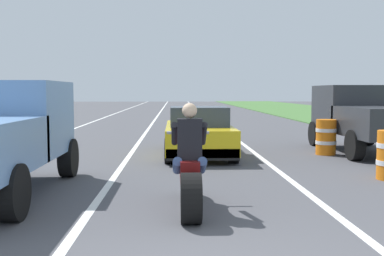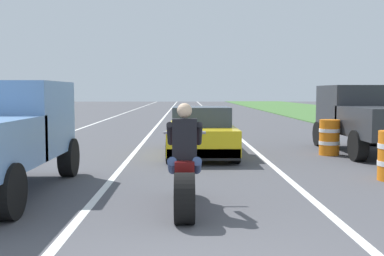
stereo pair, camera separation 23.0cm
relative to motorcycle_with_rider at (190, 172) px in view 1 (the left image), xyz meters
The scene contains 7 objects.
lane_stripe_left_solid 17.76m from the motorcycle_with_rider, 106.66° to the left, with size 0.14×120.00×0.01m, color white.
lane_stripe_right_solid 17.14m from the motorcycle_with_rider, 82.92° to the left, with size 0.14×120.00×0.01m, color white.
lane_stripe_centre_dashed 17.08m from the motorcycle_with_rider, 95.00° to the left, with size 0.14×120.00×0.01m, color white.
motorcycle_with_rider is the anchor object (origin of this frame).
sports_car_yellow 6.20m from the motorcycle_with_rider, 85.84° to the left, with size 1.84×4.30×1.37m.
pickup_truck_right_shoulder_dark_grey 8.48m from the motorcycle_with_rider, 51.06° to the left, with size 2.02×4.80×1.98m.
construction_barrel_mid 7.36m from the motorcycle_with_rider, 56.40° to the left, with size 0.58×0.58×1.00m.
Camera 1 is at (-0.53, -3.74, 1.78)m, focal length 43.16 mm.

